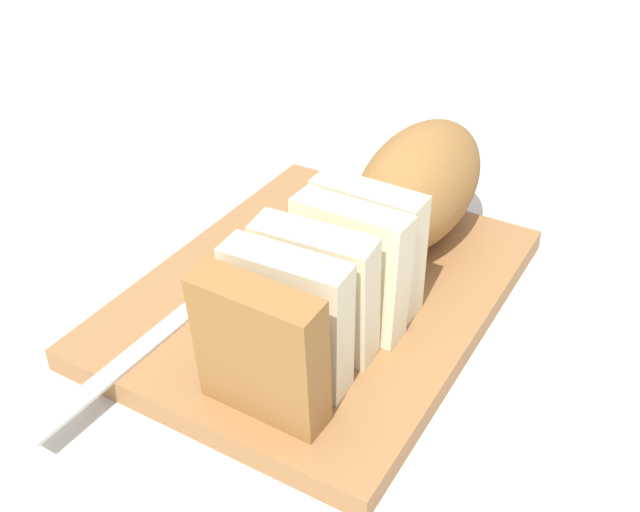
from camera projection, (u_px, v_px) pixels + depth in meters
ground_plane at (320, 303)px, 0.67m from camera, size 3.00×3.00×0.00m
cutting_board at (320, 294)px, 0.66m from camera, size 0.37×0.30×0.02m
bread_loaf at (382, 225)px, 0.64m from camera, size 0.38×0.11×0.11m
bread_knife at (227, 272)px, 0.66m from camera, size 0.29×0.04×0.02m
crumb_near_knife at (304, 305)px, 0.62m from camera, size 0.01×0.01×0.01m
crumb_near_loaf at (310, 241)px, 0.71m from camera, size 0.01×0.01×0.01m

